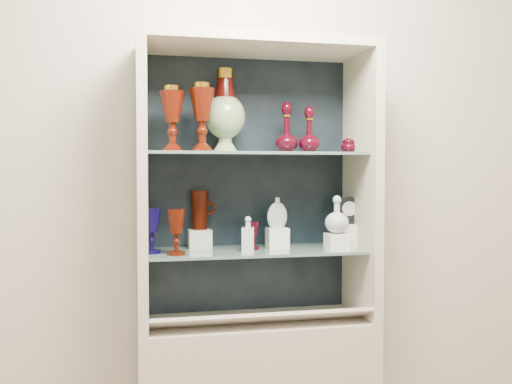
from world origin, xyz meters
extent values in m
cube|color=beige|center=(0.00, 1.75, 1.40)|extent=(3.50, 0.02, 2.80)
cube|color=black|center=(0.00, 1.72, 1.32)|extent=(0.98, 0.02, 1.15)
cube|color=#BBB19D|center=(-0.48, 1.53, 1.32)|extent=(0.04, 0.40, 1.15)
cube|color=#BBB19D|center=(0.48, 1.53, 1.32)|extent=(0.04, 0.40, 1.15)
cube|color=#BBB19D|center=(0.00, 1.53, 1.92)|extent=(1.00, 0.40, 0.04)
cube|color=slate|center=(0.00, 1.55, 1.04)|extent=(0.92, 0.34, 0.01)
cube|color=slate|center=(0.00, 1.55, 1.46)|extent=(0.92, 0.34, 0.01)
cube|color=#BBB19D|center=(0.00, 1.42, 0.78)|extent=(0.92, 0.17, 0.09)
cube|color=white|center=(0.29, 1.42, 0.80)|extent=(0.10, 0.06, 0.03)
cube|color=white|center=(0.05, 1.42, 0.80)|extent=(0.10, 0.06, 0.03)
cube|color=white|center=(-0.22, 1.42, 0.80)|extent=(0.10, 0.06, 0.03)
cube|color=white|center=(0.06, 1.42, 0.80)|extent=(0.10, 0.06, 0.03)
cube|color=silver|center=(-0.23, 1.67, 1.09)|extent=(0.10, 0.10, 0.08)
cube|color=silver|center=(0.10, 1.57, 1.09)|extent=(0.09, 0.09, 0.09)
cube|color=silver|center=(0.34, 1.47, 1.08)|extent=(0.09, 0.09, 0.07)
cube|color=silver|center=(0.44, 1.57, 1.10)|extent=(0.08, 0.08, 0.10)
camera|label=1|loc=(-0.51, -0.85, 1.39)|focal=40.00mm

